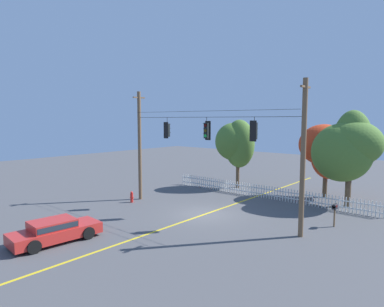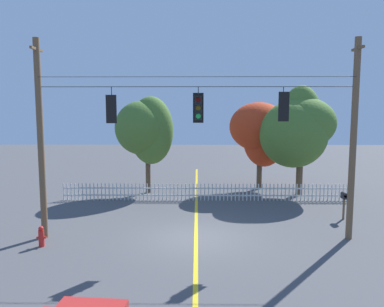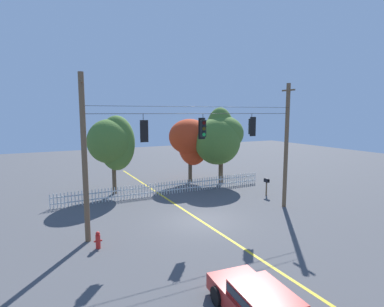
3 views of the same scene
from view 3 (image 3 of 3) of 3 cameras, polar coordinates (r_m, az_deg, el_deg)
ground at (r=18.87m, az=1.69°, el=-12.21°), size 80.00×80.00×0.00m
lane_centerline_stripe at (r=18.86m, az=1.69°, el=-12.20°), size 0.16×36.00×0.01m
signal_support_span at (r=17.89m, az=1.74°, el=0.59°), size 13.08×1.10×8.24m
traffic_signal_northbound_secondary at (r=16.43m, az=-8.83°, el=4.08°), size 0.43×0.38×1.47m
traffic_signal_southbound_primary at (r=17.83m, az=1.98°, el=4.58°), size 0.43×0.38×1.46m
traffic_signal_westbound_side at (r=19.69m, az=10.82°, el=4.87°), size 0.43×0.38×1.39m
white_picket_fence at (r=24.65m, az=-4.38°, el=-6.27°), size 16.96×0.06×1.01m
autumn_maple_near_fence at (r=24.73m, az=-14.30°, el=2.00°), size 3.65×3.18×6.14m
autumn_maple_mid at (r=28.58m, az=0.03°, el=2.39°), size 3.97×3.58×5.79m
autumn_oak_far_east at (r=28.06m, az=5.04°, el=3.02°), size 4.72×3.84×6.82m
parked_car at (r=10.61m, az=12.74°, el=-25.54°), size 2.13×4.47×1.15m
fire_hydrant at (r=15.87m, az=-16.77°, el=-14.88°), size 0.38×0.22×0.82m
roadside_mailbox at (r=24.77m, az=13.44°, el=-4.98°), size 0.25×0.44×1.35m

